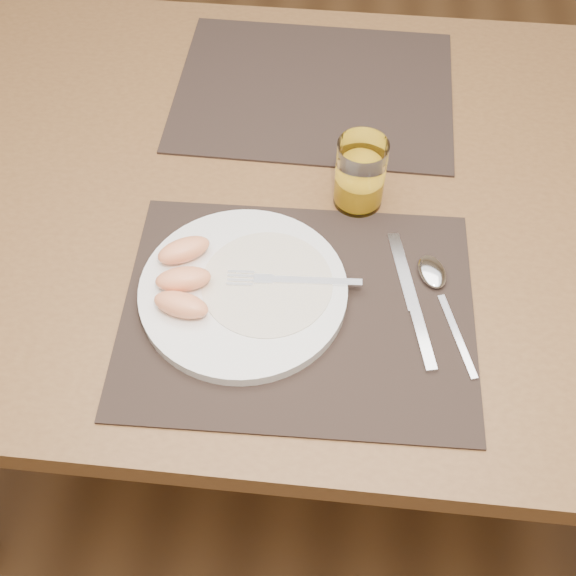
# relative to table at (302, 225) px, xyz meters

# --- Properties ---
(ground) EXTENTS (5.00, 5.00, 0.00)m
(ground) POSITION_rel_table_xyz_m (0.00, 0.00, -0.67)
(ground) COLOR brown
(ground) RESTS_ON ground
(table) EXTENTS (1.40, 0.90, 0.75)m
(table) POSITION_rel_table_xyz_m (0.00, 0.00, 0.00)
(table) COLOR brown
(table) RESTS_ON ground
(placemat_near) EXTENTS (0.46, 0.36, 0.00)m
(placemat_near) POSITION_rel_table_xyz_m (0.01, -0.22, 0.09)
(placemat_near) COLOR #2D221C
(placemat_near) RESTS_ON table
(placemat_far) EXTENTS (0.45, 0.35, 0.00)m
(placemat_far) POSITION_rel_table_xyz_m (-0.00, 0.22, 0.09)
(placemat_far) COLOR #2D221C
(placemat_far) RESTS_ON table
(plate) EXTENTS (0.27, 0.27, 0.02)m
(plate) POSITION_rel_table_xyz_m (-0.06, -0.20, 0.10)
(plate) COLOR white
(plate) RESTS_ON placemat_near
(plate_dressing) EXTENTS (0.17, 0.17, 0.00)m
(plate_dressing) POSITION_rel_table_xyz_m (-0.03, -0.19, 0.10)
(plate_dressing) COLOR white
(plate_dressing) RESTS_ON plate
(fork) EXTENTS (0.18, 0.03, 0.00)m
(fork) POSITION_rel_table_xyz_m (-0.01, -0.19, 0.11)
(fork) COLOR silver
(fork) RESTS_ON plate
(knife) EXTENTS (0.06, 0.22, 0.01)m
(knife) POSITION_rel_table_xyz_m (0.16, -0.21, 0.09)
(knife) COLOR silver
(knife) RESTS_ON placemat_near
(spoon) EXTENTS (0.08, 0.19, 0.01)m
(spoon) POSITION_rel_table_xyz_m (0.19, -0.16, 0.09)
(spoon) COLOR silver
(spoon) RESTS_ON placemat_near
(juice_glass) EXTENTS (0.07, 0.07, 0.11)m
(juice_glass) POSITION_rel_table_xyz_m (0.08, -0.02, 0.13)
(juice_glass) COLOR white
(juice_glass) RESTS_ON placemat_near
(grapefruit_wedges) EXTENTS (0.09, 0.14, 0.03)m
(grapefruit_wedges) POSITION_rel_table_xyz_m (-0.14, -0.21, 0.12)
(grapefruit_wedges) COLOR #FF9F68
(grapefruit_wedges) RESTS_ON plate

